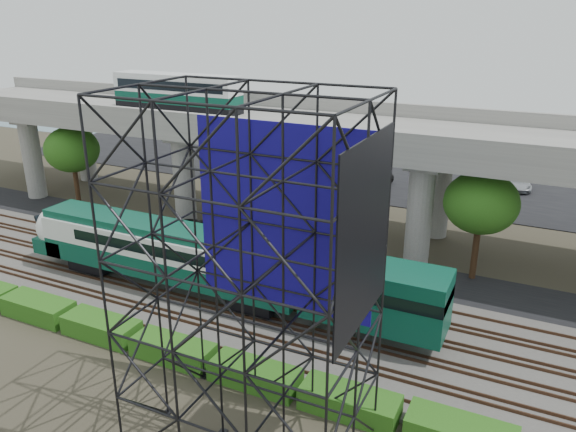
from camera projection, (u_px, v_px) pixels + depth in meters
The scene contains 13 objects.
ground at pixel (203, 317), 34.24m from camera, with size 140.00×140.00×0.00m, color #474233.
ballast_bed at pixel (220, 301), 35.89m from camera, with size 90.00×12.00×0.20m, color slate.
service_road at pixel (279, 253), 43.11m from camera, with size 90.00×5.00×0.08m, color black.
parking_lot at pixel (373, 176), 62.99m from camera, with size 90.00×18.00×0.08m, color black.
harbor_water at pixel (419, 139), 81.61m from camera, with size 140.00×40.00×0.03m, color #43616E.
rail_tracks at pixel (220, 299), 35.83m from camera, with size 90.00×9.52×0.16m.
commuter_train at pixel (195, 256), 35.66m from camera, with size 29.30×3.06×4.30m.
overpass at pixel (299, 134), 45.32m from camera, with size 80.00×12.00×12.40m.
scaffold_tower at pixel (249, 289), 21.68m from camera, with size 9.36×6.36×15.00m.
hedge_strip at pixel (173, 349), 30.00m from camera, with size 34.60×1.80×1.20m.
trees at pixel (260, 160), 47.89m from camera, with size 40.94×16.94×7.69m.
suv at pixel (200, 230), 45.82m from camera, with size 2.16×4.68×1.30m, color black.
parked_cars at pixel (386, 173), 61.87m from camera, with size 34.99×9.68×1.32m.
Camera 1 is at (17.68, -24.80, 17.60)m, focal length 35.00 mm.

